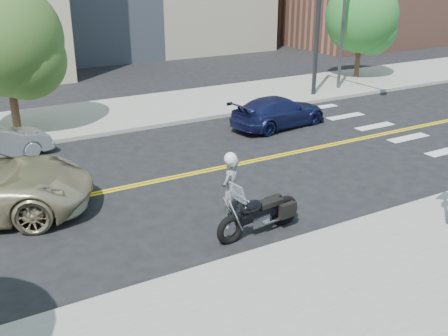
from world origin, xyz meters
TOP-DOWN VIEW (x-y plane):
  - ground_plane at (0.00, 0.00)m, footprint 120.00×120.00m
  - sidewalk_near at (0.00, -7.50)m, footprint 60.00×5.00m
  - sidewalk_far at (0.00, 7.50)m, footprint 60.00×5.00m
  - lamp_post at (12.00, 6.50)m, footprint 0.16×0.16m
  - motorcyclist at (-0.15, -3.33)m, footprint 0.75×0.69m
  - motorcycle at (0.17, -4.15)m, footprint 2.40×0.97m
  - parked_car_blue at (5.67, 2.80)m, footprint 4.32×2.21m
  - tree_far_a at (-3.47, 6.75)m, footprint 4.09×4.09m
  - tree_far_b at (14.68, 8.05)m, footprint 3.86×3.86m

SIDE VIEW (x-z plane):
  - ground_plane at x=0.00m, z-range 0.00..0.00m
  - sidewalk_near at x=0.00m, z-range 0.00..0.15m
  - sidewalk_far at x=0.00m, z-range 0.00..0.15m
  - parked_car_blue at x=5.67m, z-range 0.00..1.20m
  - motorcycle at x=0.17m, z-range 0.00..1.42m
  - motorcyclist at x=-0.15m, z-range 0.00..1.82m
  - tree_far_b at x=14.68m, z-range 0.73..6.08m
  - tree_far_a at x=-3.47m, z-range 0.74..6.33m
  - lamp_post at x=12.00m, z-range 0.15..8.15m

